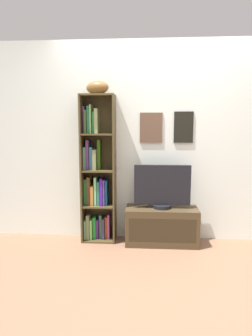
{
  "coord_description": "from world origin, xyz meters",
  "views": [
    {
      "loc": [
        -0.15,
        -2.49,
        1.39
      ],
      "look_at": [
        -0.38,
        0.85,
        0.92
      ],
      "focal_mm": 31.22,
      "sensor_mm": 36.0,
      "label": 1
    }
  ],
  "objects_px": {
    "tv_stand": "(162,226)",
    "bookshelf": "(97,177)",
    "football": "(97,88)",
    "television": "(162,187)"
  },
  "relations": [
    {
      "from": "tv_stand",
      "to": "bookshelf",
      "type": "bearing_deg",
      "value": 173.93
    },
    {
      "from": "bookshelf",
      "to": "football",
      "type": "xyz_separation_m",
      "value": [
        0.03,
        -0.03,
        1.06
      ]
    },
    {
      "from": "bookshelf",
      "to": "television",
      "type": "distance_m",
      "value": 0.8
    },
    {
      "from": "television",
      "to": "football",
      "type": "bearing_deg",
      "value": 175.97
    },
    {
      "from": "tv_stand",
      "to": "television",
      "type": "xyz_separation_m",
      "value": [
        0.0,
        0.0,
        0.47
      ]
    },
    {
      "from": "bookshelf",
      "to": "football",
      "type": "distance_m",
      "value": 1.06
    },
    {
      "from": "television",
      "to": "bookshelf",
      "type": "bearing_deg",
      "value": 174.0
    },
    {
      "from": "tv_stand",
      "to": "television",
      "type": "relative_size",
      "value": 1.29
    },
    {
      "from": "bookshelf",
      "to": "tv_stand",
      "type": "relative_size",
      "value": 2.07
    },
    {
      "from": "football",
      "to": "television",
      "type": "xyz_separation_m",
      "value": [
        0.77,
        -0.05,
        -1.16
      ]
    }
  ]
}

